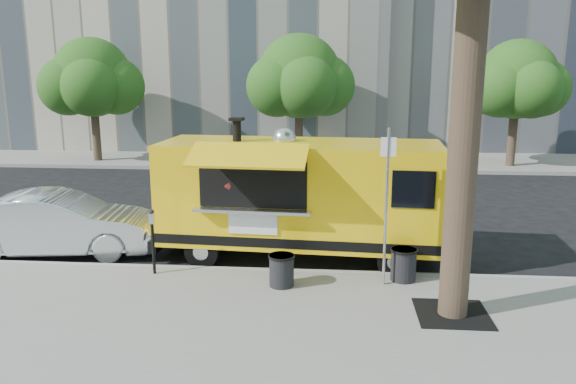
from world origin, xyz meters
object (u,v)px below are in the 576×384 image
Objects in this scene: far_tree_a at (92,78)px; sign_post at (386,198)px; trash_bin_left at (282,269)px; far_tree_c at (517,80)px; food_truck at (298,196)px; parking_meter at (153,234)px; trash_bin_right at (403,264)px; far_tree_b at (299,76)px; sedan at (58,224)px.

far_tree_a is 1.79× the size of sign_post.
far_tree_a is 8.78× the size of trash_bin_left.
far_tree_c reaches higher than food_truck.
trash_bin_left is (2.62, -0.44, -0.51)m from parking_meter.
far_tree_a is at bearing 131.31° from trash_bin_right.
far_tree_b is at bearing 2.54° from far_tree_a.
far_tree_a is 0.83× the size of food_truck.
trash_bin_left is 2.38m from trash_bin_right.
trash_bin_left is at bearing -91.52° from food_truck.
far_tree_b is 14.88m from trash_bin_left.
sign_post is 7.49m from sedan.
trash_bin_right is (2.15, -1.47, -0.98)m from food_truck.
far_tree_b reaches higher than trash_bin_left.
sign_post reaches higher than food_truck.
far_tree_b is 13.83m from sedan.
far_tree_a is 18.00m from far_tree_c.
trash_bin_right reaches higher than trash_bin_left.
sedan is at bearing 169.88° from trash_bin_right.
far_tree_c is 1.74× the size of sign_post.
trash_bin_right is at bearing -113.83° from far_tree_c.
sedan is 7.20× the size of trash_bin_left.
far_tree_b is at bearing 97.42° from food_truck.
trash_bin_right is (0.40, 0.25, -1.36)m from sign_post.
sign_post is 0.46× the size of food_truck.
parking_meter is 0.30× the size of sedan.
sign_post is at bearing -79.85° from far_tree_b.
sedan reaches higher than trash_bin_left.
parking_meter is at bearing 177.48° from sign_post.
trash_bin_right is at bearing 11.77° from trash_bin_left.
parking_meter is (-11.00, -13.75, -2.74)m from far_tree_c.
far_tree_c is at bearing 51.34° from parking_meter.
far_tree_b reaches higher than parking_meter.
far_tree_b is 1.83× the size of sign_post.
trash_bin_right is (-6.05, -13.70, -3.23)m from far_tree_c.
trash_bin_left is (0.62, -14.49, -3.36)m from far_tree_b.
trash_bin_right is at bearing -108.49° from sedan.
far_tree_a reaches higher than parking_meter.
sedan is 5.61m from trash_bin_left.
far_tree_b is 12.77m from food_truck.
far_tree_a is at bearing -177.46° from far_tree_b.
trash_bin_right is (7.63, -1.36, -0.23)m from sedan.
food_truck is (-8.20, -12.23, -2.25)m from far_tree_c.
far_tree_a is at bearing 132.72° from food_truck.
far_tree_b reaches higher than sedan.
food_truck reaches higher than trash_bin_right.
far_tree_b reaches higher than trash_bin_right.
far_tree_c is 14.89m from food_truck.
trash_bin_left is at bearing -173.03° from sign_post.
parking_meter is 4.97m from trash_bin_right.
far_tree_a is 18.40m from trash_bin_right.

